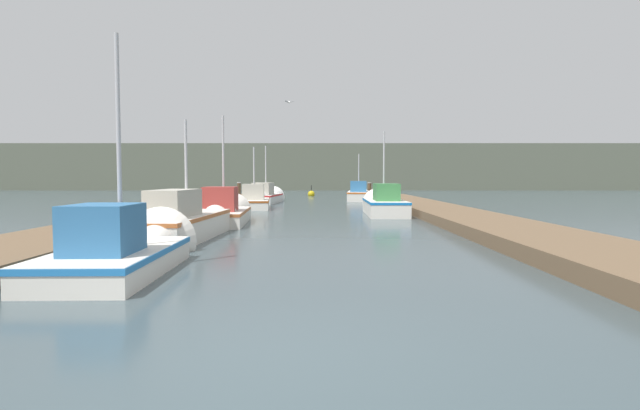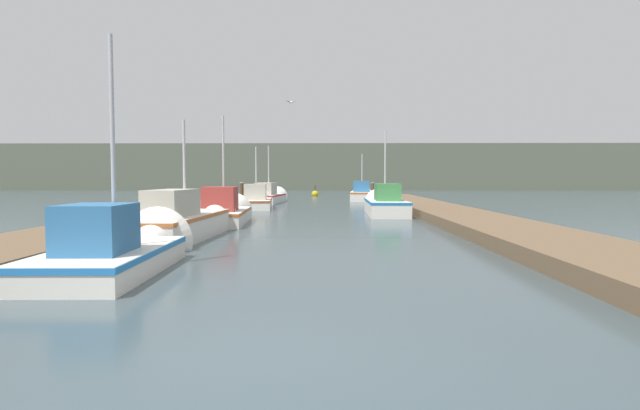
% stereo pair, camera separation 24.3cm
% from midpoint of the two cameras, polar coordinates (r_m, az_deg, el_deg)
% --- Properties ---
extents(ground_plane, '(200.00, 200.00, 0.00)m').
position_cam_midpoint_polar(ground_plane, '(4.86, -5.80, -17.55)').
color(ground_plane, '#38474C').
extents(dock_left, '(2.72, 40.00, 0.36)m').
position_cam_midpoint_polar(dock_left, '(21.54, -16.50, -1.03)').
color(dock_left, brown).
rests_on(dock_left, ground_plane).
extents(dock_right, '(2.72, 40.00, 0.36)m').
position_cam_midpoint_polar(dock_right, '(21.25, 15.26, -1.07)').
color(dock_right, brown).
rests_on(dock_right, ground_plane).
extents(distant_shore_ridge, '(120.00, 16.00, 6.11)m').
position_cam_midpoint_polar(distant_shore_ridge, '(72.58, 0.32, 4.25)').
color(distant_shore_ridge, '#565B4C').
rests_on(distant_shore_ridge, ground_plane).
extents(fishing_boat_0, '(1.83, 4.71, 4.86)m').
position_cam_midpoint_polar(fishing_boat_0, '(10.25, -20.83, -4.70)').
color(fishing_boat_0, silver).
rests_on(fishing_boat_0, ground_plane).
extents(fishing_boat_1, '(1.75, 6.48, 3.67)m').
position_cam_midpoint_polar(fishing_boat_1, '(14.94, -14.28, -1.72)').
color(fishing_boat_1, silver).
rests_on(fishing_boat_1, ground_plane).
extents(fishing_boat_2, '(1.95, 5.35, 4.54)m').
position_cam_midpoint_polar(fishing_boat_2, '(19.34, -10.41, -0.78)').
color(fishing_boat_2, silver).
rests_on(fishing_boat_2, ground_plane).
extents(fishing_boat_3, '(1.79, 6.06, 4.30)m').
position_cam_midpoint_polar(fishing_boat_3, '(23.63, 7.67, 0.14)').
color(fishing_boat_3, silver).
rests_on(fishing_boat_3, ground_plane).
extents(fishing_boat_4, '(2.09, 5.69, 3.93)m').
position_cam_midpoint_polar(fishing_boat_4, '(28.51, -7.00, 0.47)').
color(fishing_boat_4, silver).
rests_on(fishing_boat_4, ground_plane).
extents(fishing_boat_5, '(2.09, 5.81, 4.28)m').
position_cam_midpoint_polar(fishing_boat_5, '(33.74, -5.58, 1.01)').
color(fishing_boat_5, silver).
rests_on(fishing_boat_5, ground_plane).
extents(fishing_boat_6, '(2.09, 6.50, 3.87)m').
position_cam_midpoint_polar(fishing_boat_6, '(37.81, 5.00, 1.29)').
color(fishing_boat_6, silver).
rests_on(fishing_boat_6, ground_plane).
extents(mooring_piling_0, '(0.31, 0.31, 1.29)m').
position_cam_midpoint_polar(mooring_piling_0, '(40.01, 6.24, 1.65)').
color(mooring_piling_0, '#473523').
rests_on(mooring_piling_0, ground_plane).
extents(mooring_piling_1, '(0.24, 0.24, 1.40)m').
position_cam_midpoint_polar(mooring_piling_1, '(31.82, -8.72, 1.33)').
color(mooring_piling_1, '#473523').
rests_on(mooring_piling_1, ground_plane).
extents(mooring_piling_2, '(0.33, 0.33, 1.23)m').
position_cam_midpoint_polar(mooring_piling_2, '(40.34, -6.35, 1.61)').
color(mooring_piling_2, '#473523').
rests_on(mooring_piling_2, ground_plane).
extents(mooring_piling_3, '(0.33, 0.33, 1.11)m').
position_cam_midpoint_polar(mooring_piling_3, '(37.68, 6.92, 1.41)').
color(mooring_piling_3, '#473523').
rests_on(mooring_piling_3, ground_plane).
extents(channel_buoy, '(0.63, 0.63, 1.13)m').
position_cam_midpoint_polar(channel_buoy, '(45.69, -0.42, 1.26)').
color(channel_buoy, gold).
rests_on(channel_buoy, ground_plane).
extents(seagull_lead, '(0.50, 0.44, 0.12)m').
position_cam_midpoint_polar(seagull_lead, '(27.18, -3.10, 11.66)').
color(seagull_lead, white).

